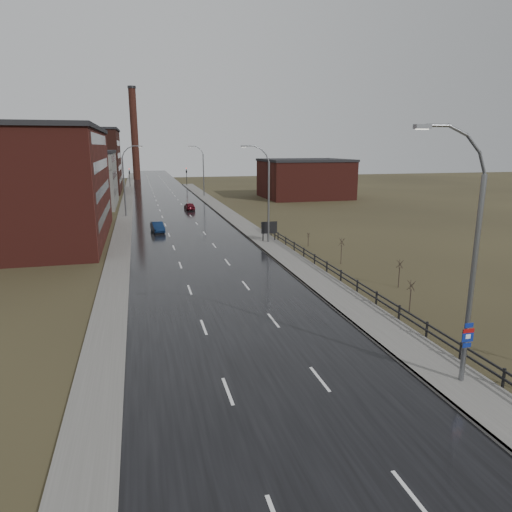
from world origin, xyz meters
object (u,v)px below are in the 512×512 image
car_near (158,227)px  car_far (190,206)px  streetlight_main (468,263)px  billboard (269,228)px

car_near → car_far: (6.58, 20.88, 0.00)m
car_near → car_far: 21.89m
streetlight_main → car_far: streetlight_main is taller
car_near → billboard: bearing=-44.1°
billboard → car_near: bearing=142.5°
streetlight_main → car_far: bearing=94.8°
streetlight_main → car_near: (-12.08, 44.52, -5.39)m
car_far → streetlight_main: bearing=91.6°
billboard → car_far: size_ratio=0.63×
billboard → car_near: size_ratio=0.61×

